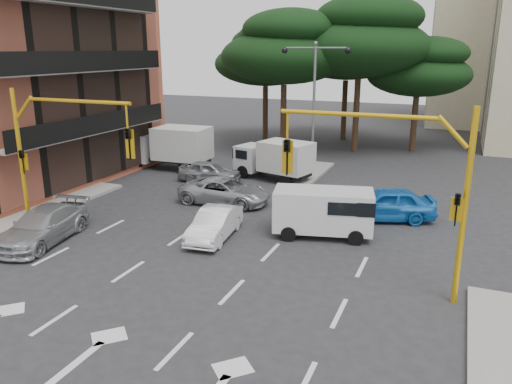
{
  "coord_description": "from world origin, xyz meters",
  "views": [
    {
      "loc": [
        8.22,
        -13.1,
        7.53
      ],
      "look_at": [
        0.42,
        5.88,
        1.6
      ],
      "focal_mm": 35.0,
      "sensor_mm": 36.0,
      "label": 1
    }
  ],
  "objects_px": {
    "signal_mast_left": "(52,143)",
    "car_blue_compact": "(385,204)",
    "car_silver_cross_a": "(225,191)",
    "car_silver_cross_b": "(210,171)",
    "car_silver_wagon": "(43,226)",
    "car_white_hatch": "(215,224)",
    "signal_mast_right": "(404,175)",
    "box_truck_b": "(274,160)",
    "box_truck_a": "(169,148)",
    "street_lamp_center": "(314,85)",
    "van_white": "(323,213)"
  },
  "relations": [
    {
      "from": "car_silver_cross_b",
      "to": "van_white",
      "type": "relative_size",
      "value": 0.9
    },
    {
      "from": "signal_mast_left",
      "to": "car_blue_compact",
      "type": "xyz_separation_m",
      "value": [
        12.25,
        7.01,
        -3.13
      ]
    },
    {
      "from": "box_truck_a",
      "to": "car_silver_wagon",
      "type": "bearing_deg",
      "value": -172.73
    },
    {
      "from": "car_blue_compact",
      "to": "car_silver_cross_a",
      "type": "height_order",
      "value": "car_blue_compact"
    },
    {
      "from": "signal_mast_left",
      "to": "car_silver_wagon",
      "type": "distance_m",
      "value": 3.34
    },
    {
      "from": "signal_mast_right",
      "to": "box_truck_a",
      "type": "bearing_deg",
      "value": 142.77
    },
    {
      "from": "van_white",
      "to": "signal_mast_left",
      "type": "bearing_deg",
      "value": -81.82
    },
    {
      "from": "street_lamp_center",
      "to": "car_white_hatch",
      "type": "xyz_separation_m",
      "value": [
        -0.65,
        -11.96,
        -4.81
      ]
    },
    {
      "from": "signal_mast_left",
      "to": "box_truck_a",
      "type": "distance_m",
      "value": 12.46
    },
    {
      "from": "car_silver_cross_a",
      "to": "car_silver_cross_b",
      "type": "bearing_deg",
      "value": 35.92
    },
    {
      "from": "signal_mast_left",
      "to": "box_truck_a",
      "type": "xyz_separation_m",
      "value": [
        -2.2,
        12.01,
        -2.51
      ]
    },
    {
      "from": "car_silver_cross_a",
      "to": "box_truck_b",
      "type": "distance_m",
      "value": 5.5
    },
    {
      "from": "signal_mast_right",
      "to": "car_silver_wagon",
      "type": "height_order",
      "value": "signal_mast_right"
    },
    {
      "from": "car_blue_compact",
      "to": "box_truck_a",
      "type": "height_order",
      "value": "box_truck_a"
    },
    {
      "from": "car_blue_compact",
      "to": "car_silver_cross_b",
      "type": "xyz_separation_m",
      "value": [
        -10.45,
        2.99,
        -0.14
      ]
    },
    {
      "from": "car_silver_wagon",
      "to": "box_truck_b",
      "type": "height_order",
      "value": "box_truck_b"
    },
    {
      "from": "signal_mast_left",
      "to": "box_truck_a",
      "type": "height_order",
      "value": "signal_mast_left"
    },
    {
      "from": "street_lamp_center",
      "to": "box_truck_b",
      "type": "relative_size",
      "value": 1.62
    },
    {
      "from": "car_silver_wagon",
      "to": "signal_mast_left",
      "type": "bearing_deg",
      "value": 77.11
    },
    {
      "from": "car_silver_wagon",
      "to": "box_truck_a",
      "type": "bearing_deg",
      "value": 89.91
    },
    {
      "from": "signal_mast_left",
      "to": "car_blue_compact",
      "type": "relative_size",
      "value": 1.35
    },
    {
      "from": "car_white_hatch",
      "to": "car_silver_cross_b",
      "type": "height_order",
      "value": "car_silver_cross_b"
    },
    {
      "from": "box_truck_a",
      "to": "car_white_hatch",
      "type": "bearing_deg",
      "value": -142.16
    },
    {
      "from": "car_silver_cross_a",
      "to": "car_silver_cross_b",
      "type": "xyz_separation_m",
      "value": [
        -2.65,
        3.5,
        -0.02
      ]
    },
    {
      "from": "car_white_hatch",
      "to": "signal_mast_left",
      "type": "bearing_deg",
      "value": -167.91
    },
    {
      "from": "car_silver_cross_b",
      "to": "box_truck_a",
      "type": "relative_size",
      "value": 0.65
    },
    {
      "from": "car_silver_wagon",
      "to": "car_silver_cross_b",
      "type": "height_order",
      "value": "car_silver_wagon"
    },
    {
      "from": "car_blue_compact",
      "to": "box_truck_b",
      "type": "xyz_separation_m",
      "value": [
        -7.2,
        4.94,
        0.42
      ]
    },
    {
      "from": "street_lamp_center",
      "to": "car_silver_wagon",
      "type": "height_order",
      "value": "street_lamp_center"
    },
    {
      "from": "car_silver_cross_b",
      "to": "street_lamp_center",
      "type": "bearing_deg",
      "value": -59.64
    },
    {
      "from": "signal_mast_right",
      "to": "car_silver_cross_b",
      "type": "height_order",
      "value": "signal_mast_right"
    },
    {
      "from": "car_silver_wagon",
      "to": "car_silver_cross_b",
      "type": "relative_size",
      "value": 1.28
    },
    {
      "from": "signal_mast_left",
      "to": "car_silver_cross_b",
      "type": "xyz_separation_m",
      "value": [
        1.8,
        10.0,
        -3.27
      ]
    },
    {
      "from": "car_silver_cross_b",
      "to": "car_blue_compact",
      "type": "bearing_deg",
      "value": -114.34
    },
    {
      "from": "car_silver_cross_a",
      "to": "van_white",
      "type": "relative_size",
      "value": 1.14
    },
    {
      "from": "car_white_hatch",
      "to": "car_silver_wagon",
      "type": "xyz_separation_m",
      "value": [
        -6.21,
        -2.98,
        0.06
      ]
    },
    {
      "from": "car_silver_wagon",
      "to": "car_white_hatch",
      "type": "bearing_deg",
      "value": 16.19
    },
    {
      "from": "car_white_hatch",
      "to": "box_truck_b",
      "type": "height_order",
      "value": "box_truck_b"
    },
    {
      "from": "car_white_hatch",
      "to": "car_silver_cross_a",
      "type": "height_order",
      "value": "car_silver_cross_a"
    },
    {
      "from": "street_lamp_center",
      "to": "car_white_hatch",
      "type": "distance_m",
      "value": 12.91
    },
    {
      "from": "signal_mast_left",
      "to": "car_silver_cross_a",
      "type": "distance_m",
      "value": 8.53
    },
    {
      "from": "signal_mast_right",
      "to": "car_white_hatch",
      "type": "height_order",
      "value": "signal_mast_right"
    },
    {
      "from": "box_truck_b",
      "to": "van_white",
      "type": "bearing_deg",
      "value": -132.47
    },
    {
      "from": "box_truck_b",
      "to": "street_lamp_center",
      "type": "bearing_deg",
      "value": -25.66
    },
    {
      "from": "car_silver_cross_a",
      "to": "street_lamp_center",
      "type": "bearing_deg",
      "value": -18.65
    },
    {
      "from": "car_silver_cross_b",
      "to": "box_truck_a",
      "type": "bearing_deg",
      "value": 54.96
    },
    {
      "from": "street_lamp_center",
      "to": "box_truck_b",
      "type": "xyz_separation_m",
      "value": [
        -1.75,
        -2.06,
        -4.25
      ]
    },
    {
      "from": "car_silver_wagon",
      "to": "car_silver_cross_a",
      "type": "distance_m",
      "value": 8.7
    },
    {
      "from": "car_blue_compact",
      "to": "box_truck_a",
      "type": "xyz_separation_m",
      "value": [
        -14.45,
        5.0,
        0.62
      ]
    },
    {
      "from": "street_lamp_center",
      "to": "signal_mast_left",
      "type": "bearing_deg",
      "value": -115.91
    }
  ]
}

